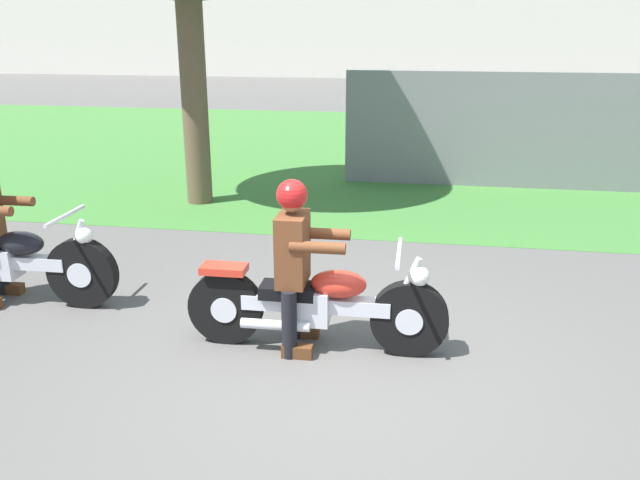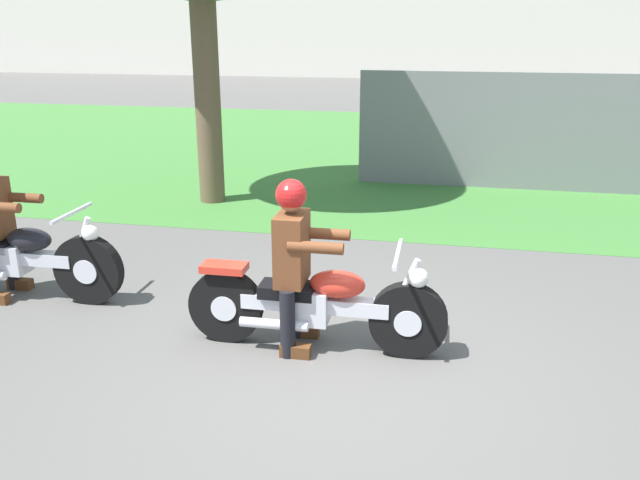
# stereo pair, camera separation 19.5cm
# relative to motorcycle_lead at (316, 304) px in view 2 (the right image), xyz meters

# --- Properties ---
(ground) EXTENTS (120.00, 120.00, 0.00)m
(ground) POSITION_rel_motorcycle_lead_xyz_m (0.20, -0.52, -0.38)
(ground) COLOR #565451
(grass_verge) EXTENTS (60.00, 12.00, 0.01)m
(grass_verge) POSITION_rel_motorcycle_lead_xyz_m (0.20, 8.83, -0.38)
(grass_verge) COLOR #3D7533
(grass_verge) RESTS_ON ground
(motorcycle_lead) EXTENTS (2.09, 0.66, 0.86)m
(motorcycle_lead) POSITION_rel_motorcycle_lead_xyz_m (0.00, 0.00, 0.00)
(motorcycle_lead) COLOR black
(motorcycle_lead) RESTS_ON ground
(rider_lead) EXTENTS (0.55, 0.48, 1.38)m
(rider_lead) POSITION_rel_motorcycle_lead_xyz_m (-0.17, -0.00, 0.43)
(rider_lead) COLOR black
(rider_lead) RESTS_ON ground
(motorcycle_follow) EXTENTS (2.16, 0.66, 0.89)m
(motorcycle_follow) POSITION_rel_motorcycle_lead_xyz_m (-2.99, 0.43, 0.02)
(motorcycle_follow) COLOR black
(motorcycle_follow) RESTS_ON ground
(fence_segment) EXTENTS (7.00, 0.06, 1.80)m
(fence_segment) POSITION_rel_motorcycle_lead_xyz_m (2.94, 5.91, 0.52)
(fence_segment) COLOR slate
(fence_segment) RESTS_ON ground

